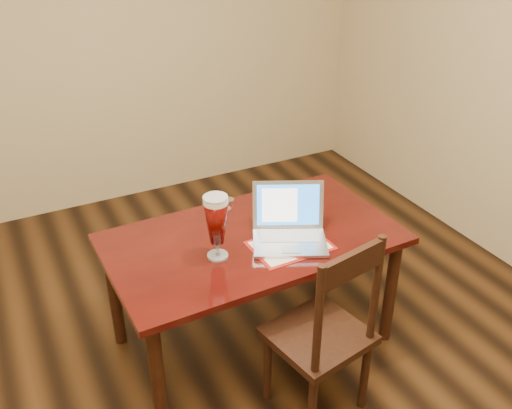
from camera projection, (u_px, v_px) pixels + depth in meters
name	position (u px, v px, depth m)	size (l,w,h in m)	color
room_shell	(217.00, 59.00, 1.84)	(4.51, 5.01, 2.71)	#CBB387
dining_table	(253.00, 248.00, 2.92)	(1.49, 0.86, 1.02)	#450D09
dining_chair	(324.00, 334.00, 2.60)	(0.49, 0.47, 0.99)	black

